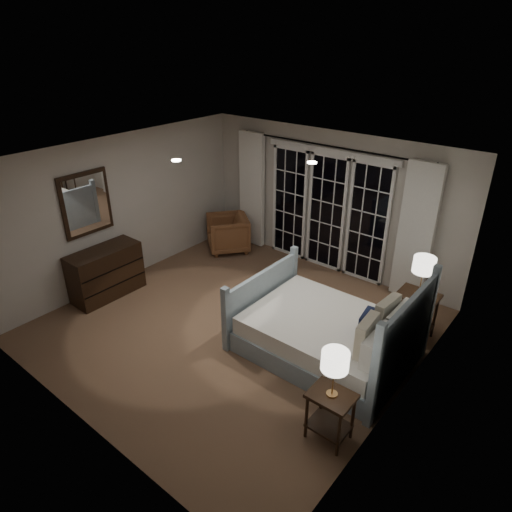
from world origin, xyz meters
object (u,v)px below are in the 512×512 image
Objects in this scene: nightstand_left at (330,410)px; armchair at (228,233)px; bed at (329,334)px; lamp_right at (424,265)px; nightstand_right at (416,309)px; lamp_left at (335,361)px; dresser at (106,272)px.

armchair reaches higher than nightstand_left.
bed is 3.82× the size of lamp_right.
bed is 1.34m from nightstand_right.
nightstand_left is 2.33m from nightstand_right.
lamp_right is at bearing -123.69° from nightstand_right.
bed is 3.12× the size of nightstand_right.
bed is 4.01× the size of lamp_left.
bed is 1.60m from lamp_left.
dresser is (-4.39, 0.26, 0.02)m from nightstand_left.
nightstand_right is at bearing 25.22° from dresser.
nightstand_right is 4.85m from dresser.
nightstand_right is 0.60× the size of dresser.
armchair is at bearing 145.07° from lamp_left.
nightstand_right is at bearing 56.31° from lamp_right.
lamp_right reaches higher than nightstand_right.
bed reaches higher than lamp_right.
lamp_left reaches higher than armchair.
armchair is at bearing 173.38° from nightstand_right.
bed is at bearing 14.66° from dresser.
nightstand_left is 1.06× the size of lamp_right.
nightstand_left is 0.78× the size of armchair.
nightstand_left is 4.88m from armchair.
dresser reaches higher than nightstand_left.
armchair is (-3.25, 1.57, 0.03)m from bed.
lamp_left is at bearing 0.00° from nightstand_left.
dresser is (-3.65, -0.95, 0.09)m from bed.
nightstand_left is 4.40m from dresser.
dresser is at bearing 176.55° from nightstand_left.
armchair is (-3.99, 0.46, -0.11)m from nightstand_right.
bed reaches higher than nightstand_right.
nightstand_left is (0.75, -1.22, 0.07)m from bed.
lamp_right is at bearing 90.20° from nightstand_left.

